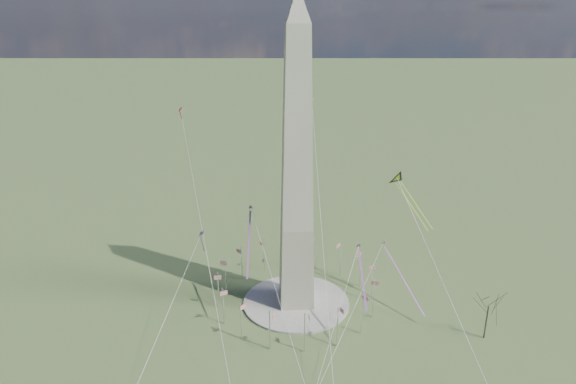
{
  "coord_description": "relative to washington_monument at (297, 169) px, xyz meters",
  "views": [
    {
      "loc": [
        -14.31,
        -150.57,
        95.21
      ],
      "look_at": [
        -2.78,
        0.0,
        40.46
      ],
      "focal_mm": 32.0,
      "sensor_mm": 36.0,
      "label": 1
    }
  ],
  "objects": [
    {
      "name": "ground",
      "position": [
        0.0,
        0.0,
        -47.95
      ],
      "size": [
        2000.0,
        2000.0,
        0.0
      ],
      "primitive_type": "plane",
      "color": "#486231",
      "rests_on": "ground"
    },
    {
      "name": "kite_small_white",
      "position": [
        10.55,
        50.62,
        11.66
      ],
      "size": [
        1.62,
        2.34,
        4.9
      ],
      "rotation": [
        0.0,
        0.0,
        2.42
      ],
      "color": "silver",
      "rests_on": "ground"
    },
    {
      "name": "flagpole_ring",
      "position": [
        -0.0,
        -0.0,
        -40.68
      ],
      "size": [
        54.4,
        54.4,
        13.0
      ],
      "color": "white",
      "rests_on": "ground"
    },
    {
      "name": "kite_streamer_right",
      "position": [
        33.68,
        -0.96,
        -34.73
      ],
      "size": [
        10.09,
        23.06,
        16.63
      ],
      "rotation": [
        0.0,
        0.0,
        3.51
      ],
      "color": "red",
      "rests_on": "ground"
    },
    {
      "name": "kite_streamer_left",
      "position": [
        18.41,
        -14.81,
        -27.56
      ],
      "size": [
        2.03,
        18.67,
        12.81
      ],
      "rotation": [
        0.0,
        0.0,
        3.1
      ],
      "color": "red",
      "rests_on": "ground"
    },
    {
      "name": "kite_small_red",
      "position": [
        -39.04,
        36.08,
        11.87
      ],
      "size": [
        1.22,
        1.94,
        4.7
      ],
      "rotation": [
        0.0,
        0.0,
        2.85
      ],
      "color": "red",
      "rests_on": "ground"
    },
    {
      "name": "kite_diamond_purple",
      "position": [
        -31.38,
        8.84,
        -25.74
      ],
      "size": [
        1.47,
        2.7,
        8.4
      ],
      "rotation": [
        0.0,
        0.0,
        2.82
      ],
      "color": "#3B1768",
      "rests_on": "ground"
    },
    {
      "name": "kite_delta_black",
      "position": [
        35.02,
        7.79,
        -7.61
      ],
      "size": [
        12.28,
        18.73,
        15.57
      ],
      "rotation": [
        0.0,
        0.0,
        3.59
      ],
      "color": "black",
      "rests_on": "ground"
    },
    {
      "name": "plaza",
      "position": [
        0.0,
        0.0,
        -47.55
      ],
      "size": [
        36.0,
        36.0,
        0.8
      ],
      "primitive_type": "cylinder",
      "color": "#B8B2A8",
      "rests_on": "ground"
    },
    {
      "name": "tree_near",
      "position": [
        55.42,
        -23.56,
        -36.07
      ],
      "size": [
        9.52,
        9.52,
        16.66
      ],
      "color": "#493E2C",
      "rests_on": "ground"
    },
    {
      "name": "washington_monument",
      "position": [
        0.0,
        0.0,
        0.0
      ],
      "size": [
        15.56,
        15.56,
        100.0
      ],
      "color": "#B4AE97",
      "rests_on": "plaza"
    },
    {
      "name": "kite_streamer_mid",
      "position": [
        -15.2,
        -0.15,
        -20.47
      ],
      "size": [
        2.93,
        22.66,
        15.55
      ],
      "rotation": [
        0.0,
        0.0,
        3.07
      ],
      "color": "red",
      "rests_on": "ground"
    }
  ]
}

